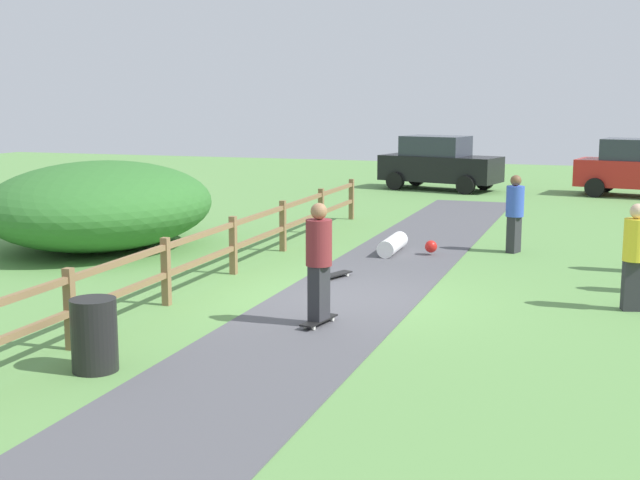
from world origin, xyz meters
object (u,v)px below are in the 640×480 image
Objects in this scene: skater_riding at (319,258)px; bystander_blue at (515,210)px; skateboard_loose at (335,275)px; parked_car_black at (439,163)px; bystander_yellow at (635,252)px; skater_fallen at (396,245)px; trash_bin at (94,335)px; bush_large at (101,205)px.

bystander_blue is (2.02, 7.00, -0.10)m from skater_riding.
skater_riding is 3.38m from skateboard_loose.
bystander_yellow is at bearing -69.18° from parked_car_black.
skater_riding is 6.08m from skater_fallen.
bystander_blue is (2.79, 3.84, 0.83)m from skateboard_loose.
bystander_blue is (2.35, 0.98, 0.71)m from skater_fallen.
parked_car_black is at bearing 95.77° from skater_riding.
bystander_yellow is at bearing -7.71° from skateboard_loose.
skater_riding is 0.40× the size of parked_car_black.
trash_bin is 8.21m from bystander_yellow.
parked_car_black is (-1.91, 18.90, -0.06)m from skater_riding.
bystander_blue reaches higher than trash_bin.
bush_large is at bearing 122.37° from trash_bin.
parked_car_black is at bearing 108.29° from bystander_blue.
bystander_blue is at bearing 15.25° from bush_large.
trash_bin is (4.72, -7.45, -0.51)m from bush_large.
bystander_blue is 5.09m from bystander_yellow.
trash_bin is at bearing -100.27° from skater_fallen.
bystander_blue reaches higher than skater_fallen.
bystander_yellow is (6.26, 5.28, 0.48)m from trash_bin.
bystander_yellow is 0.38× the size of parked_car_black.
bystander_yellow is (10.99, -2.17, -0.03)m from bush_large.
bystander_blue is (3.95, 9.81, 0.46)m from trash_bin.
skater_fallen is 0.84× the size of bystander_yellow.
skater_fallen is 2.90m from skateboard_loose.
bush_large is 8.10m from skater_riding.
bystander_yellow reaches higher than skateboard_loose.
skateboard_loose is (1.15, 5.97, -0.36)m from trash_bin.
skateboard_loose is 15.81m from parked_car_black.
bystander_yellow is at bearing 29.62° from skater_riding.
skateboard_loose is at bearing 103.68° from skater_riding.
bystander_blue is at bearing 117.07° from bystander_yellow.
skater_fallen is 2.64m from bystander_blue.
skater_riding is 1.07× the size of bystander_blue.
trash_bin reaches higher than skater_fallen.
bystander_blue is 12.54m from parked_car_black.
bush_large is 6.12m from skateboard_loose.
skater_fallen is at bearing 93.07° from skater_riding.
skater_riding reaches higher than skateboard_loose.
bush_large is 6.19× the size of trash_bin.
bystander_blue is at bearing 73.88° from skater_riding.
parked_car_black reaches higher than skateboard_loose.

